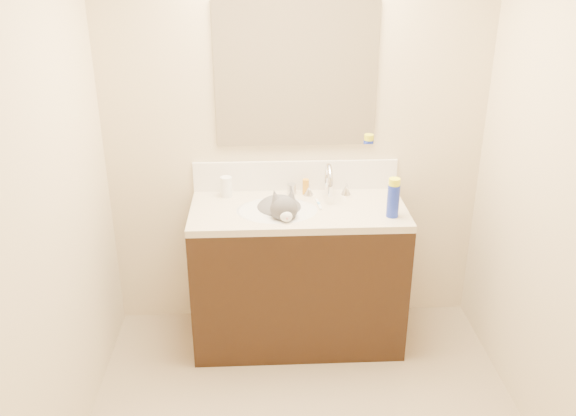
{
  "coord_description": "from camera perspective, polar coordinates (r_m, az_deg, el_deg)",
  "views": [
    {
      "loc": [
        -0.21,
        -2.12,
        2.22
      ],
      "look_at": [
        -0.06,
        0.92,
        0.88
      ],
      "focal_mm": 38.0,
      "sensor_mm": 36.0,
      "label": 1
    }
  ],
  "objects": [
    {
      "name": "vanity_cabinet",
      "position": [
        3.59,
        0.92,
        -6.54
      ],
      "size": [
        1.2,
        0.55,
        0.82
      ],
      "primitive_type": "cube",
      "color": "black",
      "rests_on": "ground"
    },
    {
      "name": "toothbrush",
      "position": [
        3.42,
        2.89,
        0.36
      ],
      "size": [
        0.03,
        0.14,
        0.01
      ],
      "primitive_type": "cube",
      "rotation": [
        0.0,
        0.0,
        0.09
      ],
      "color": "white",
      "rests_on": "counter_slab"
    },
    {
      "name": "pill_bottle",
      "position": [
        3.53,
        -5.78,
        1.99
      ],
      "size": [
        0.08,
        0.08,
        0.12
      ],
      "primitive_type": "cylinder",
      "rotation": [
        0.0,
        0.0,
        0.36
      ],
      "color": "white",
      "rests_on": "counter_slab"
    },
    {
      "name": "basin",
      "position": [
        3.38,
        -1.03,
        -1.28
      ],
      "size": [
        0.45,
        0.36,
        0.14
      ],
      "primitive_type": "ellipsoid",
      "color": "silver",
      "rests_on": "vanity_cabinet"
    },
    {
      "name": "room_shell",
      "position": [
        2.25,
        2.68,
        4.71
      ],
      "size": [
        2.24,
        2.54,
        2.52
      ],
      "color": "beige",
      "rests_on": "ground"
    },
    {
      "name": "pill_label",
      "position": [
        3.53,
        -5.77,
        1.74
      ],
      "size": [
        0.07,
        0.07,
        0.04
      ],
      "primitive_type": "cylinder",
      "rotation": [
        0.0,
        0.0,
        0.36
      ],
      "color": "#E45126",
      "rests_on": "pill_bottle"
    },
    {
      "name": "backsplash",
      "position": [
        3.59,
        0.71,
        3.05
      ],
      "size": [
        1.2,
        0.02,
        0.18
      ],
      "primitive_type": "cube",
      "color": "white",
      "rests_on": "counter_slab"
    },
    {
      "name": "cat",
      "position": [
        3.38,
        -0.71,
        -0.55
      ],
      "size": [
        0.36,
        0.41,
        0.32
      ],
      "rotation": [
        0.0,
        0.0,
        0.15
      ],
      "color": "#4C494C",
      "rests_on": "basin"
    },
    {
      "name": "toothbrush_head",
      "position": [
        3.42,
        2.89,
        0.39
      ],
      "size": [
        0.02,
        0.03,
        0.01
      ],
      "primitive_type": "cube",
      "rotation": [
        0.0,
        0.0,
        0.09
      ],
      "color": "#6CB3E6",
      "rests_on": "counter_slab"
    },
    {
      "name": "mirror",
      "position": [
        3.43,
        0.76,
        12.31
      ],
      "size": [
        0.9,
        0.02,
        0.8
      ],
      "primitive_type": "cube",
      "color": "white",
      "rests_on": "room_shell"
    },
    {
      "name": "silver_jar",
      "position": [
        3.56,
        0.34,
        1.8
      ],
      "size": [
        0.07,
        0.07,
        0.06
      ],
      "primitive_type": "cylinder",
      "rotation": [
        0.0,
        0.0,
        -0.32
      ],
      "color": "#B7B7BC",
      "rests_on": "counter_slab"
    },
    {
      "name": "amber_bottle",
      "position": [
        3.54,
        1.67,
        1.99
      ],
      "size": [
        0.05,
        0.05,
        0.09
      ],
      "primitive_type": "cylinder",
      "rotation": [
        0.0,
        0.0,
        -0.25
      ],
      "color": "orange",
      "rests_on": "counter_slab"
    },
    {
      "name": "counter_slab",
      "position": [
        3.39,
        0.97,
        -0.26
      ],
      "size": [
        1.2,
        0.55,
        0.04
      ],
      "primitive_type": "cube",
      "color": "beige",
      "rests_on": "vanity_cabinet"
    },
    {
      "name": "spray_can",
      "position": [
        3.29,
        9.8,
        0.66
      ],
      "size": [
        0.08,
        0.08,
        0.18
      ],
      "primitive_type": "cylinder",
      "rotation": [
        0.0,
        0.0,
        0.17
      ],
      "color": "#192CB0",
      "rests_on": "counter_slab"
    },
    {
      "name": "faucet",
      "position": [
        3.49,
        3.79,
        2.3
      ],
      "size": [
        0.28,
        0.2,
        0.21
      ],
      "color": "silver",
      "rests_on": "counter_slab"
    },
    {
      "name": "spray_cap",
      "position": [
        3.25,
        9.94,
        2.43
      ],
      "size": [
        0.07,
        0.07,
        0.04
      ],
      "primitive_type": "cylinder",
      "rotation": [
        0.0,
        0.0,
        0.17
      ],
      "color": "#F2F419",
      "rests_on": "spray_can"
    }
  ]
}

